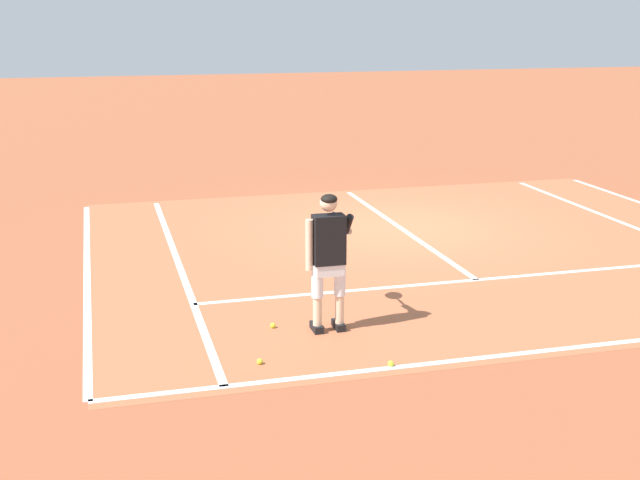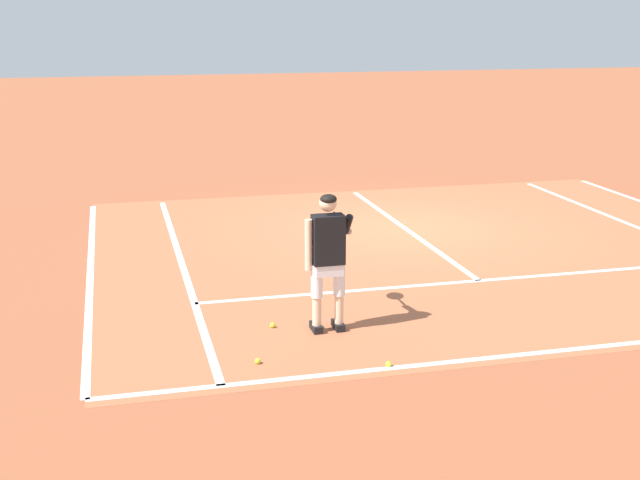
# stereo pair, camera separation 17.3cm
# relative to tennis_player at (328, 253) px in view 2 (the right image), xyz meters

# --- Properties ---
(ground_plane) EXTENTS (80.00, 80.00, 0.00)m
(ground_plane) POSITION_rel_tennis_player_xyz_m (2.63, 4.65, -0.99)
(ground_plane) COLOR #9E5133
(court_inner_surface) EXTENTS (10.98, 9.47, 0.00)m
(court_inner_surface) POSITION_rel_tennis_player_xyz_m (2.63, 3.24, -0.99)
(court_inner_surface) COLOR #B2603D
(court_inner_surface) RESTS_ON ground
(line_baseline) EXTENTS (10.98, 0.10, 0.01)m
(line_baseline) POSITION_rel_tennis_player_xyz_m (2.63, -1.29, -0.99)
(line_baseline) COLOR white
(line_baseline) RESTS_ON ground
(line_service) EXTENTS (8.23, 0.10, 0.01)m
(line_service) POSITION_rel_tennis_player_xyz_m (2.63, 1.37, -0.99)
(line_service) COLOR white
(line_service) RESTS_ON ground
(line_centre_service) EXTENTS (0.10, 6.40, 0.01)m
(line_centre_service) POSITION_rel_tennis_player_xyz_m (2.63, 4.57, -0.99)
(line_centre_service) COLOR white
(line_centre_service) RESTS_ON ground
(line_singles_left) EXTENTS (0.10, 9.07, 0.01)m
(line_singles_left) POSITION_rel_tennis_player_xyz_m (-1.49, 3.24, -0.99)
(line_singles_left) COLOR white
(line_singles_left) RESTS_ON ground
(line_doubles_left) EXTENTS (0.10, 9.07, 0.01)m
(line_doubles_left) POSITION_rel_tennis_player_xyz_m (-2.86, 3.24, -0.99)
(line_doubles_left) COLOR white
(line_doubles_left) RESTS_ON ground
(tennis_player) EXTENTS (0.63, 1.12, 1.71)m
(tennis_player) POSITION_rel_tennis_player_xyz_m (0.00, 0.00, 0.00)
(tennis_player) COLOR black
(tennis_player) RESTS_ON ground
(tennis_ball_near_feet) EXTENTS (0.07, 0.07, 0.07)m
(tennis_ball_near_feet) POSITION_rel_tennis_player_xyz_m (0.37, -1.25, -0.96)
(tennis_ball_near_feet) COLOR #CCE02D
(tennis_ball_near_feet) RESTS_ON ground
(tennis_ball_by_baseline) EXTENTS (0.07, 0.07, 0.07)m
(tennis_ball_by_baseline) POSITION_rel_tennis_player_xyz_m (-1.02, -0.81, -0.96)
(tennis_ball_by_baseline) COLOR #CCE02D
(tennis_ball_by_baseline) RESTS_ON ground
(tennis_ball_mid_court) EXTENTS (0.07, 0.07, 0.07)m
(tennis_ball_mid_court) POSITION_rel_tennis_player_xyz_m (-0.65, 0.24, -0.96)
(tennis_ball_mid_court) COLOR #CCE02D
(tennis_ball_mid_court) RESTS_ON ground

